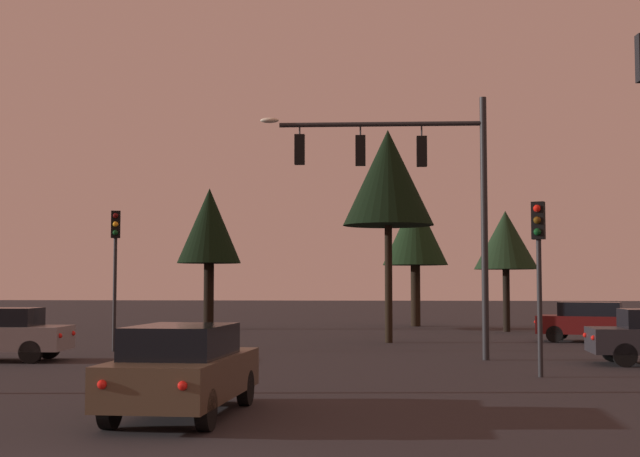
{
  "coord_description": "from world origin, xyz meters",
  "views": [
    {
      "loc": [
        2.93,
        -9.06,
        2.2
      ],
      "look_at": [
        1.04,
        16.43,
        3.84
      ],
      "focal_mm": 48.79,
      "sensor_mm": 36.0,
      "label": 1
    }
  ],
  "objects_px": {
    "traffic_signal_mast_arm": "(415,179)",
    "traffic_light_corner_right": "(539,252)",
    "tree_right_cluster": "(209,227)",
    "car_nearside_lane": "(183,369)",
    "tree_center_horizon": "(388,178)",
    "traffic_light_corner_left": "(115,252)",
    "tree_lot_edge": "(415,231)",
    "car_far_lane": "(593,321)",
    "tree_left_far": "(506,241)"
  },
  "relations": [
    {
      "from": "tree_center_horizon",
      "to": "car_far_lane",
      "type": "bearing_deg",
      "value": 6.37
    },
    {
      "from": "traffic_light_corner_left",
      "to": "tree_left_far",
      "type": "relative_size",
      "value": 0.82
    },
    {
      "from": "traffic_signal_mast_arm",
      "to": "car_nearside_lane",
      "type": "relative_size",
      "value": 1.76
    },
    {
      "from": "traffic_light_corner_left",
      "to": "tree_lot_edge",
      "type": "relative_size",
      "value": 0.67
    },
    {
      "from": "traffic_light_corner_right",
      "to": "tree_left_far",
      "type": "relative_size",
      "value": 0.74
    },
    {
      "from": "car_far_lane",
      "to": "traffic_signal_mast_arm",
      "type": "bearing_deg",
      "value": -130.56
    },
    {
      "from": "traffic_light_corner_right",
      "to": "tree_center_horizon",
      "type": "height_order",
      "value": "tree_center_horizon"
    },
    {
      "from": "traffic_signal_mast_arm",
      "to": "car_far_lane",
      "type": "relative_size",
      "value": 1.71
    },
    {
      "from": "traffic_light_corner_right",
      "to": "car_far_lane",
      "type": "relative_size",
      "value": 0.92
    },
    {
      "from": "traffic_signal_mast_arm",
      "to": "tree_right_cluster",
      "type": "xyz_separation_m",
      "value": [
        -9.53,
        16.63,
        -0.3
      ]
    },
    {
      "from": "traffic_light_corner_left",
      "to": "car_far_lane",
      "type": "relative_size",
      "value": 1.03
    },
    {
      "from": "traffic_light_corner_left",
      "to": "car_far_lane",
      "type": "xyz_separation_m",
      "value": [
        16.78,
        5.76,
        -2.47
      ]
    },
    {
      "from": "traffic_light_corner_left",
      "to": "tree_lot_edge",
      "type": "distance_m",
      "value": 20.8
    },
    {
      "from": "traffic_signal_mast_arm",
      "to": "tree_right_cluster",
      "type": "bearing_deg",
      "value": 119.82
    },
    {
      "from": "traffic_signal_mast_arm",
      "to": "traffic_light_corner_right",
      "type": "distance_m",
      "value": 5.86
    },
    {
      "from": "car_far_lane",
      "to": "tree_center_horizon",
      "type": "distance_m",
      "value": 9.51
    },
    {
      "from": "tree_right_cluster",
      "to": "tree_lot_edge",
      "type": "xyz_separation_m",
      "value": [
        10.25,
        3.68,
        -0.04
      ]
    },
    {
      "from": "car_far_lane",
      "to": "tree_lot_edge",
      "type": "height_order",
      "value": "tree_lot_edge"
    },
    {
      "from": "traffic_light_corner_left",
      "to": "tree_lot_edge",
      "type": "xyz_separation_m",
      "value": [
        10.49,
        17.88,
        1.72
      ]
    },
    {
      "from": "traffic_light_corner_left",
      "to": "tree_center_horizon",
      "type": "xyz_separation_m",
      "value": [
        9.02,
        4.89,
        2.97
      ]
    },
    {
      "from": "traffic_signal_mast_arm",
      "to": "traffic_light_corner_left",
      "type": "bearing_deg",
      "value": 166.04
    },
    {
      "from": "traffic_signal_mast_arm",
      "to": "tree_right_cluster",
      "type": "distance_m",
      "value": 19.16
    },
    {
      "from": "traffic_signal_mast_arm",
      "to": "tree_lot_edge",
      "type": "bearing_deg",
      "value": 87.96
    },
    {
      "from": "car_nearside_lane",
      "to": "tree_lot_edge",
      "type": "height_order",
      "value": "tree_lot_edge"
    },
    {
      "from": "car_far_lane",
      "to": "tree_center_horizon",
      "type": "bearing_deg",
      "value": -173.63
    },
    {
      "from": "traffic_light_corner_right",
      "to": "tree_lot_edge",
      "type": "height_order",
      "value": "tree_lot_edge"
    },
    {
      "from": "car_nearside_lane",
      "to": "car_far_lane",
      "type": "xyz_separation_m",
      "value": [
        11.27,
        19.46,
        0.0
      ]
    },
    {
      "from": "car_nearside_lane",
      "to": "car_far_lane",
      "type": "height_order",
      "value": "same"
    },
    {
      "from": "tree_left_far",
      "to": "tree_right_cluster",
      "type": "height_order",
      "value": "tree_right_cluster"
    },
    {
      "from": "traffic_light_corner_left",
      "to": "tree_center_horizon",
      "type": "bearing_deg",
      "value": 28.46
    },
    {
      "from": "traffic_light_corner_right",
      "to": "car_nearside_lane",
      "type": "height_order",
      "value": "traffic_light_corner_right"
    },
    {
      "from": "traffic_light_corner_right",
      "to": "car_nearside_lane",
      "type": "relative_size",
      "value": 0.95
    },
    {
      "from": "tree_left_far",
      "to": "tree_lot_edge",
      "type": "relative_size",
      "value": 0.82
    },
    {
      "from": "car_nearside_lane",
      "to": "tree_center_horizon",
      "type": "height_order",
      "value": "tree_center_horizon"
    },
    {
      "from": "traffic_light_corner_left",
      "to": "tree_center_horizon",
      "type": "relative_size",
      "value": 0.57
    },
    {
      "from": "tree_right_cluster",
      "to": "traffic_light_corner_right",
      "type": "bearing_deg",
      "value": -59.9
    },
    {
      "from": "traffic_light_corner_right",
      "to": "tree_center_horizon",
      "type": "xyz_separation_m",
      "value": [
        -3.52,
        11.91,
        3.27
      ]
    },
    {
      "from": "traffic_signal_mast_arm",
      "to": "traffic_light_corner_right",
      "type": "relative_size",
      "value": 1.85
    },
    {
      "from": "traffic_light_corner_left",
      "to": "traffic_light_corner_right",
      "type": "xyz_separation_m",
      "value": [
        12.54,
        -7.02,
        -0.3
      ]
    },
    {
      "from": "car_nearside_lane",
      "to": "car_far_lane",
      "type": "bearing_deg",
      "value": 59.92
    },
    {
      "from": "tree_right_cluster",
      "to": "traffic_signal_mast_arm",
      "type": "bearing_deg",
      "value": -60.18
    },
    {
      "from": "car_nearside_lane",
      "to": "tree_center_horizon",
      "type": "distance_m",
      "value": 19.68
    },
    {
      "from": "car_nearside_lane",
      "to": "car_far_lane",
      "type": "relative_size",
      "value": 0.97
    },
    {
      "from": "traffic_signal_mast_arm",
      "to": "tree_left_far",
      "type": "height_order",
      "value": "traffic_signal_mast_arm"
    },
    {
      "from": "traffic_light_corner_right",
      "to": "tree_lot_edge",
      "type": "distance_m",
      "value": 25.06
    },
    {
      "from": "traffic_light_corner_right",
      "to": "tree_left_far",
      "type": "bearing_deg",
      "value": 84.35
    },
    {
      "from": "traffic_signal_mast_arm",
      "to": "tree_center_horizon",
      "type": "height_order",
      "value": "tree_center_horizon"
    },
    {
      "from": "traffic_light_corner_right",
      "to": "tree_right_cluster",
      "type": "xyz_separation_m",
      "value": [
        -12.3,
        21.22,
        2.06
      ]
    },
    {
      "from": "tree_left_far",
      "to": "tree_center_horizon",
      "type": "distance_m",
      "value": 9.89
    },
    {
      "from": "traffic_light_corner_left",
      "to": "traffic_light_corner_right",
      "type": "distance_m",
      "value": 14.37
    }
  ]
}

